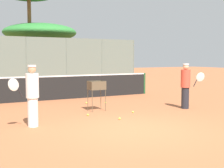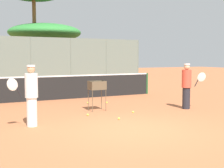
{
  "view_description": "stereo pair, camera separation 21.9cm",
  "coord_description": "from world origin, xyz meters",
  "px_view_note": "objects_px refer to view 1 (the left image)",
  "views": [
    {
      "loc": [
        -4.35,
        -6.61,
        1.87
      ],
      "look_at": [
        0.55,
        2.26,
        1.0
      ],
      "focal_mm": 50.0,
      "sensor_mm": 36.0,
      "label": 1
    },
    {
      "loc": [
        -4.15,
        -6.71,
        1.87
      ],
      "look_at": [
        0.55,
        2.26,
        1.0
      ],
      "focal_mm": 50.0,
      "sensor_mm": 36.0,
      "label": 2
    }
  ],
  "objects_px": {
    "player_red_cap": "(186,85)",
    "ball_cart": "(96,88)",
    "player_white_outfit": "(32,95)",
    "tennis_net": "(54,87)"
  },
  "relations": [
    {
      "from": "player_white_outfit",
      "to": "tennis_net",
      "type": "bearing_deg",
      "value": -127.84
    },
    {
      "from": "player_white_outfit",
      "to": "ball_cart",
      "type": "relative_size",
      "value": 1.59
    },
    {
      "from": "ball_cart",
      "to": "player_white_outfit",
      "type": "bearing_deg",
      "value": -151.64
    },
    {
      "from": "player_red_cap",
      "to": "tennis_net",
      "type": "bearing_deg",
      "value": 161.63
    },
    {
      "from": "player_red_cap",
      "to": "ball_cart",
      "type": "bearing_deg",
      "value": -165.75
    },
    {
      "from": "ball_cart",
      "to": "player_red_cap",
      "type": "bearing_deg",
      "value": -20.1
    },
    {
      "from": "player_red_cap",
      "to": "ball_cart",
      "type": "xyz_separation_m",
      "value": [
        -3.06,
        1.12,
        -0.05
      ]
    },
    {
      "from": "player_white_outfit",
      "to": "ball_cart",
      "type": "height_order",
      "value": "player_white_outfit"
    },
    {
      "from": "tennis_net",
      "to": "player_red_cap",
      "type": "distance_m",
      "value": 5.72
    },
    {
      "from": "tennis_net",
      "to": "player_red_cap",
      "type": "height_order",
      "value": "player_red_cap"
    }
  ]
}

